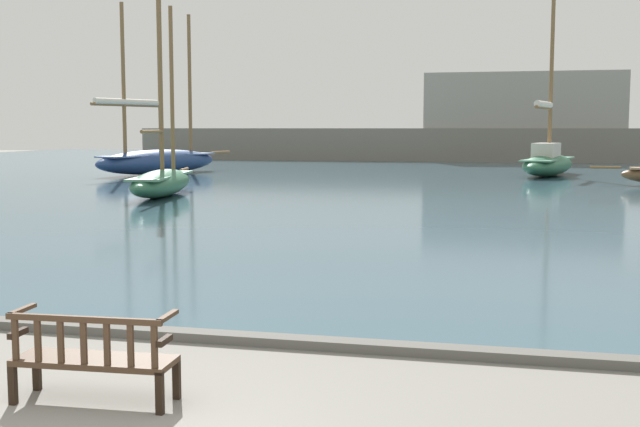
% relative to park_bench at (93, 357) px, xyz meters
% --- Properties ---
extents(harbor_water, '(100.00, 80.00, 0.08)m').
position_rel_park_bench_xyz_m(harbor_water, '(0.53, 42.60, -0.43)').
color(harbor_water, '#385666').
rests_on(harbor_water, ground).
extents(quay_edge_kerb, '(40.00, 0.30, 0.12)m').
position_rel_park_bench_xyz_m(quay_edge_kerb, '(0.53, 2.45, -0.41)').
color(quay_edge_kerb, '#5B5954').
rests_on(quay_edge_kerb, ground).
extents(park_bench, '(1.62, 0.60, 0.92)m').
position_rel_park_bench_xyz_m(park_bench, '(0.00, 0.00, 0.00)').
color(park_bench, black).
rests_on(park_bench, ground).
extents(sailboat_outer_port, '(2.93, 8.41, 9.62)m').
position_rel_park_bench_xyz_m(sailboat_outer_port, '(-9.14, 21.69, 0.28)').
color(sailboat_outer_port, '#2D6647').
rests_on(sailboat_outer_port, harbor_water).
extents(sailboat_nearest_starboard, '(5.01, 10.63, 10.91)m').
position_rel_park_bench_xyz_m(sailboat_nearest_starboard, '(-15.55, 35.25, 0.58)').
color(sailboat_nearest_starboard, navy).
rests_on(sailboat_nearest_starboard, harbor_water).
extents(sailboat_far_starboard, '(3.97, 7.99, 10.97)m').
position_rel_park_bench_xyz_m(sailboat_far_starboard, '(5.96, 38.63, 0.45)').
color(sailboat_far_starboard, '#2D6647').
rests_on(sailboat_far_starboard, harbor_water).
extents(far_breakwater, '(53.49, 2.40, 6.92)m').
position_rel_park_bench_xyz_m(far_breakwater, '(1.70, 56.57, 1.80)').
color(far_breakwater, slate).
rests_on(far_breakwater, ground).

